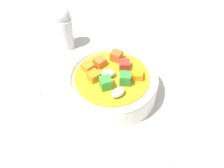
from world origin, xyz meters
TOP-DOWN VIEW (x-y plane):
  - ground_plane at (0.00, 0.00)cm, footprint 140.00×140.00cm
  - soup_bowl_main at (0.00, 0.00)cm, footprint 15.23×15.23cm
  - spoon at (11.89, -1.83)cm, footprint 8.30×22.29cm
  - pepper_shaker at (6.37, -14.45)cm, footprint 3.33×3.33cm

SIDE VIEW (x-z plane):
  - ground_plane at x=0.00cm, z-range -2.00..0.00cm
  - spoon at x=11.89cm, z-range -0.03..0.77cm
  - soup_bowl_main at x=0.00cm, z-range -0.53..5.43cm
  - pepper_shaker at x=6.37cm, z-range -0.04..8.70cm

